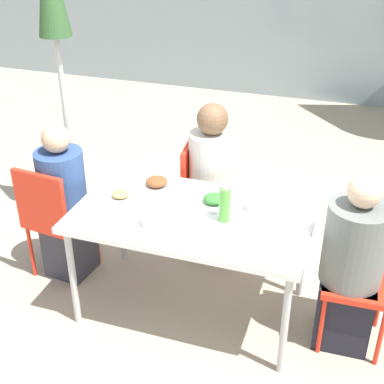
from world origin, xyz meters
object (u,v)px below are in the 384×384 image
at_px(chair_left, 53,214).
at_px(person_left, 65,207).
at_px(salad_bowl, 155,220).
at_px(chair_right, 360,264).
at_px(closed_umbrella, 54,20).
at_px(chair_far, 202,189).
at_px(bottle, 225,204).
at_px(drinking_cup, 254,204).
at_px(person_right, 351,269).
at_px(person_far, 211,186).

distance_m(chair_left, person_left, 0.10).
bearing_deg(salad_bowl, chair_left, 165.75).
relative_size(person_left, chair_right, 1.32).
bearing_deg(closed_umbrella, chair_far, -3.52).
xyz_separation_m(bottle, drinking_cup, (0.14, 0.17, -0.07)).
relative_size(chair_left, chair_right, 1.00).
distance_m(person_right, closed_umbrella, 2.68).
relative_size(chair_right, person_right, 0.77).
distance_m(bottle, drinking_cup, 0.23).
xyz_separation_m(chair_right, chair_far, (-1.19, 0.61, 0.00)).
relative_size(chair_right, drinking_cup, 9.55).
distance_m(chair_left, person_far, 1.16).
height_order(person_right, person_far, person_far).
bearing_deg(drinking_cup, person_far, 129.28).
bearing_deg(person_left, chair_right, 6.42).
distance_m(chair_left, closed_umbrella, 1.41).
height_order(person_right, closed_umbrella, closed_umbrella).
height_order(closed_umbrella, salad_bowl, closed_umbrella).
bearing_deg(chair_right, closed_umbrella, -17.81).
distance_m(person_left, drinking_cup, 1.36).
distance_m(person_left, closed_umbrella, 1.36).
height_order(person_left, person_far, person_far).
height_order(chair_left, person_far, person_far).
xyz_separation_m(person_far, drinking_cup, (0.43, -0.52, 0.22)).
distance_m(chair_right, bottle, 0.90).
bearing_deg(bottle, person_right, 3.30).
bearing_deg(person_far, drinking_cup, 32.96).
distance_m(person_right, drinking_cup, 0.70).
height_order(person_left, bottle, person_left).
height_order(drinking_cup, salad_bowl, drinking_cup).
relative_size(person_right, bottle, 4.90).
height_order(person_left, drinking_cup, person_left).
xyz_separation_m(person_left, chair_right, (2.02, -0.00, -0.03)).
relative_size(chair_right, person_far, 0.72).
bearing_deg(chair_far, salad_bowl, -6.97).
distance_m(drinking_cup, salad_bowl, 0.62).
xyz_separation_m(person_far, closed_umbrella, (-1.24, 0.11, 1.10)).
xyz_separation_m(person_left, chair_far, (0.82, 0.61, -0.03)).
bearing_deg(chair_far, closed_umbrella, -99.85).
xyz_separation_m(chair_far, closed_umbrella, (-1.16, 0.07, 1.16)).
bearing_deg(person_right, salad_bowl, 8.76).
bearing_deg(drinking_cup, person_left, -178.10).
distance_m(person_far, drinking_cup, 0.71).
height_order(closed_umbrella, drinking_cup, closed_umbrella).
distance_m(chair_right, chair_far, 1.34).
height_order(chair_right, salad_bowl, chair_right).
distance_m(chair_far, closed_umbrella, 1.64).
relative_size(chair_left, chair_far, 1.00).
height_order(person_left, closed_umbrella, closed_umbrella).
bearing_deg(chair_left, drinking_cup, 11.29).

